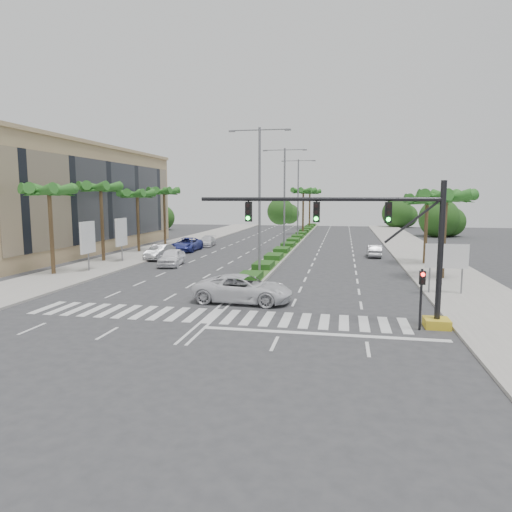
{
  "coord_description": "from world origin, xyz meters",
  "views": [
    {
      "loc": [
        6.86,
        -23.19,
        6.41
      ],
      "look_at": [
        1.89,
        2.64,
        3.0
      ],
      "focal_mm": 32.0,
      "sensor_mm": 36.0,
      "label": 1
    }
  ],
  "objects_px": {
    "car_parked_d": "(207,241)",
    "car_parked_c": "(187,244)",
    "car_right": "(374,251)",
    "car_parked_b": "(160,252)",
    "car_parked_a": "(172,257)",
    "car_crossing": "(243,289)"
  },
  "relations": [
    {
      "from": "car_parked_c",
      "to": "car_parked_d",
      "type": "relative_size",
      "value": 1.28
    },
    {
      "from": "car_parked_c",
      "to": "car_crossing",
      "type": "relative_size",
      "value": 0.95
    },
    {
      "from": "car_parked_d",
      "to": "car_crossing",
      "type": "height_order",
      "value": "car_crossing"
    },
    {
      "from": "car_parked_d",
      "to": "car_parked_c",
      "type": "bearing_deg",
      "value": -102.51
    },
    {
      "from": "car_crossing",
      "to": "car_parked_c",
      "type": "bearing_deg",
      "value": 29.69
    },
    {
      "from": "car_parked_c",
      "to": "car_crossing",
      "type": "bearing_deg",
      "value": -64.59
    },
    {
      "from": "car_parked_a",
      "to": "car_crossing",
      "type": "xyz_separation_m",
      "value": [
        9.83,
        -13.36,
        0.04
      ]
    },
    {
      "from": "car_crossing",
      "to": "car_right",
      "type": "relative_size",
      "value": 1.52
    },
    {
      "from": "car_parked_b",
      "to": "car_crossing",
      "type": "bearing_deg",
      "value": -51.32
    },
    {
      "from": "car_parked_c",
      "to": "car_crossing",
      "type": "distance_m",
      "value": 27.7
    },
    {
      "from": "car_parked_b",
      "to": "car_parked_a",
      "type": "bearing_deg",
      "value": -51.76
    },
    {
      "from": "car_parked_d",
      "to": "car_right",
      "type": "height_order",
      "value": "car_parked_d"
    },
    {
      "from": "car_parked_a",
      "to": "car_crossing",
      "type": "relative_size",
      "value": 0.78
    },
    {
      "from": "car_parked_d",
      "to": "car_right",
      "type": "bearing_deg",
      "value": -22.57
    },
    {
      "from": "car_parked_b",
      "to": "car_parked_d",
      "type": "xyz_separation_m",
      "value": [
        1.11,
        12.99,
        -0.11
      ]
    },
    {
      "from": "car_parked_b",
      "to": "car_right",
      "type": "bearing_deg",
      "value": 18.05
    },
    {
      "from": "car_parked_a",
      "to": "car_right",
      "type": "height_order",
      "value": "car_parked_a"
    },
    {
      "from": "car_parked_c",
      "to": "car_parked_d",
      "type": "bearing_deg",
      "value": 80.61
    },
    {
      "from": "car_parked_b",
      "to": "car_parked_d",
      "type": "relative_size",
      "value": 1.03
    },
    {
      "from": "car_parked_d",
      "to": "car_parked_a",
      "type": "bearing_deg",
      "value": -88.35
    },
    {
      "from": "car_parked_a",
      "to": "car_parked_b",
      "type": "xyz_separation_m",
      "value": [
        -2.89,
        4.02,
        -0.04
      ]
    },
    {
      "from": "car_parked_c",
      "to": "car_parked_d",
      "type": "height_order",
      "value": "car_parked_c"
    }
  ]
}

